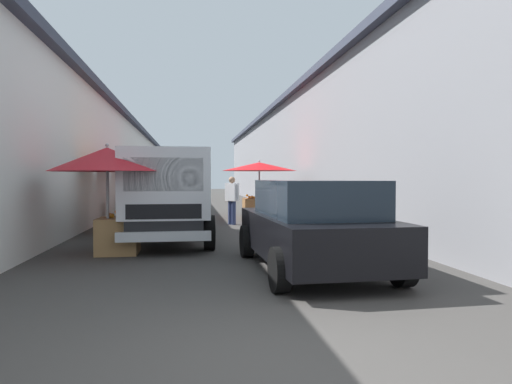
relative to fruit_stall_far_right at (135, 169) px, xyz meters
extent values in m
plane|color=#3D3A38|center=(1.15, -2.55, -1.80)|extent=(90.00, 90.00, 0.00)
cube|color=silver|center=(3.40, 4.57, 0.31)|extent=(49.50, 7.00, 4.23)
cube|color=#383D4C|center=(3.40, 4.57, 2.55)|extent=(49.80, 7.50, 0.24)
cube|color=gray|center=(3.40, -9.66, 0.69)|extent=(49.50, 7.00, 4.98)
cube|color=#383D4C|center=(3.40, -9.66, 3.30)|extent=(49.80, 7.50, 0.24)
cylinder|color=#9E9EA3|center=(-0.03, -0.02, -0.68)|extent=(0.06, 0.06, 2.23)
cone|color=red|center=(-0.03, -0.02, 0.18)|extent=(2.66, 2.66, 0.49)
sphere|color=#9E9EA3|center=(-0.03, -0.02, 0.47)|extent=(0.07, 0.07, 0.07)
cube|color=#9E7547|center=(0.21, 0.20, -1.43)|extent=(0.76, 0.78, 0.74)
sphere|color=orange|center=(0.10, 0.37, -0.95)|extent=(0.09, 0.09, 0.09)
sphere|color=orange|center=(0.24, -0.03, -1.01)|extent=(0.09, 0.09, 0.09)
sphere|color=orange|center=(0.41, 0.20, -1.01)|extent=(0.09, 0.09, 0.09)
sphere|color=orange|center=(0.33, 0.06, -1.01)|extent=(0.09, 0.09, 0.09)
cylinder|color=#9E9EA3|center=(2.93, 0.08, -0.63)|extent=(0.06, 0.06, 2.34)
cone|color=red|center=(2.93, 0.08, 0.32)|extent=(2.88, 2.88, 0.44)
sphere|color=#9E9EA3|center=(2.93, 0.08, 0.59)|extent=(0.07, 0.07, 0.07)
cube|color=#9E7547|center=(2.71, 0.01, -1.38)|extent=(0.88, 0.70, 0.84)
sphere|color=orange|center=(2.71, 0.01, -0.86)|extent=(0.09, 0.09, 0.09)
sphere|color=orange|center=(2.97, 0.18, -0.91)|extent=(0.09, 0.09, 0.09)
sphere|color=orange|center=(2.83, -0.16, -0.91)|extent=(0.09, 0.09, 0.09)
sphere|color=orange|center=(2.74, -0.07, -0.91)|extent=(0.09, 0.09, 0.09)
cylinder|color=#9E9EA3|center=(-6.70, -0.27, -0.76)|extent=(0.06, 0.06, 2.08)
cone|color=red|center=(-6.70, -0.27, 0.05)|extent=(2.18, 2.18, 0.46)
sphere|color=#9E9EA3|center=(-6.70, -0.27, 0.32)|extent=(0.07, 0.07, 0.07)
cube|color=#9E7547|center=(-6.60, -0.45, -1.45)|extent=(0.84, 0.78, 0.70)
sphere|color=orange|center=(-6.37, -0.39, -1.00)|extent=(0.09, 0.09, 0.09)
sphere|color=orange|center=(-6.57, -0.33, -1.05)|extent=(0.09, 0.09, 0.09)
sphere|color=orange|center=(-6.79, -0.51, -1.05)|extent=(0.09, 0.09, 0.09)
sphere|color=orange|center=(-6.64, -0.64, -1.05)|extent=(0.09, 0.09, 0.09)
sphere|color=orange|center=(-6.48, -0.28, -1.05)|extent=(0.09, 0.09, 0.09)
cylinder|color=#9E9EA3|center=(0.84, -4.42, -0.76)|extent=(0.06, 0.06, 2.07)
cone|color=red|center=(0.84, -4.42, 0.12)|extent=(2.79, 2.79, 0.31)
sphere|color=#9E9EA3|center=(0.84, -4.42, 0.32)|extent=(0.07, 0.07, 0.07)
cube|color=olive|center=(0.90, -4.20, -1.43)|extent=(0.92, 0.73, 0.73)
sphere|color=orange|center=(0.62, -4.18, -1.02)|extent=(0.09, 0.09, 0.09)
sphere|color=orange|center=(1.21, -4.19, -1.02)|extent=(0.09, 0.09, 0.09)
sphere|color=orange|center=(0.66, -4.39, -1.02)|extent=(0.09, 0.09, 0.09)
sphere|color=orange|center=(1.15, -4.00, -0.97)|extent=(0.09, 0.09, 0.09)
sphere|color=orange|center=(1.02, -4.06, -1.02)|extent=(0.09, 0.09, 0.09)
sphere|color=orange|center=(0.82, -4.06, -1.02)|extent=(0.09, 0.09, 0.09)
cylinder|color=#9E9EA3|center=(-2.42, -0.16, -0.63)|extent=(0.06, 0.06, 2.33)
cone|color=#D84C14|center=(-2.42, -0.16, 0.32)|extent=(2.80, 2.80, 0.42)
sphere|color=#9E9EA3|center=(-2.42, -0.16, 0.57)|extent=(0.07, 0.07, 0.07)
cube|color=olive|center=(-2.39, -0.40, -1.42)|extent=(0.72, 0.67, 0.75)
sphere|color=orange|center=(-2.50, -0.22, -0.95)|extent=(0.09, 0.09, 0.09)
sphere|color=orange|center=(-2.29, -0.23, -1.00)|extent=(0.09, 0.09, 0.09)
sphere|color=orange|center=(-2.52, -0.41, -1.00)|extent=(0.09, 0.09, 0.09)
sphere|color=orange|center=(-2.33, -0.64, -1.00)|extent=(0.09, 0.09, 0.09)
cube|color=black|center=(-8.68, -3.81, -1.23)|extent=(3.96, 1.86, 0.64)
cube|color=#19232D|center=(-8.83, -3.81, -0.63)|extent=(2.39, 1.59, 0.56)
cube|color=black|center=(-6.77, -3.74, -1.45)|extent=(0.16, 1.65, 0.20)
cube|color=silver|center=(-6.77, -3.15, -1.17)|extent=(0.07, 0.24, 0.14)
cube|color=silver|center=(-6.73, -4.32, -1.17)|extent=(0.07, 0.24, 0.14)
cylinder|color=black|center=(-7.38, -2.90, -1.50)|extent=(0.61, 0.22, 0.60)
cylinder|color=black|center=(-7.32, -4.62, -1.50)|extent=(0.61, 0.22, 0.60)
cylinder|color=black|center=(-10.03, -2.99, -1.50)|extent=(0.61, 0.22, 0.60)
cylinder|color=black|center=(-9.97, -4.71, -1.50)|extent=(0.61, 0.22, 0.60)
cube|color=black|center=(-4.77, -1.37, -1.30)|extent=(4.80, 1.48, 0.36)
cube|color=silver|center=(-6.40, -1.37, -0.42)|extent=(1.54, 1.75, 1.40)
cube|color=#19232D|center=(-7.14, -1.37, -0.24)|extent=(0.06, 1.47, 0.63)
cube|color=#19232D|center=(-6.40, -1.37, -0.24)|extent=(1.05, 1.78, 0.45)
cube|color=black|center=(-7.15, -1.37, -0.94)|extent=(0.06, 1.40, 0.28)
cube|color=silver|center=(-7.23, -1.37, -1.40)|extent=(0.12, 1.75, 0.18)
cube|color=gray|center=(-3.95, -2.20, -0.87)|extent=(3.16, 0.07, 0.50)
cube|color=gray|center=(-3.95, -0.55, -0.87)|extent=(3.16, 0.07, 0.50)
cube|color=gray|center=(-2.40, -1.38, -0.87)|extent=(0.06, 1.65, 0.50)
cylinder|color=black|center=(-6.40, -2.24, -1.44)|extent=(0.72, 0.22, 0.72)
cylinder|color=black|center=(-6.40, -0.49, -1.44)|extent=(0.72, 0.22, 0.72)
cylinder|color=black|center=(-3.33, -2.25, -1.44)|extent=(0.72, 0.22, 0.72)
cylinder|color=black|center=(-3.32, -0.50, -1.44)|extent=(0.72, 0.22, 0.72)
cylinder|color=navy|center=(-1.37, -3.13, -1.42)|extent=(0.14, 0.14, 0.76)
cylinder|color=navy|center=(-1.49, -3.23, -1.42)|extent=(0.14, 0.14, 0.76)
cube|color=white|center=(-1.43, -3.18, -0.76)|extent=(0.47, 0.43, 0.57)
sphere|color=#A57A5B|center=(-1.43, -3.18, -0.37)|extent=(0.21, 0.21, 0.21)
cylinder|color=white|center=(-1.22, -3.01, -0.73)|extent=(0.08, 0.08, 0.51)
cylinder|color=white|center=(-1.64, -3.35, -0.73)|extent=(0.08, 0.08, 0.51)
cylinder|color=black|center=(-1.39, -5.15, -1.58)|extent=(0.45, 0.20, 0.44)
cylinder|color=black|center=(-2.61, -4.84, -1.58)|extent=(0.45, 0.21, 0.44)
cube|color=silver|center=(-2.05, -4.98, -1.53)|extent=(0.94, 0.49, 0.08)
ellipsoid|color=black|center=(-2.34, -4.91, -1.16)|extent=(0.61, 0.39, 0.20)
cube|color=silver|center=(-1.44, -5.13, -1.13)|extent=(0.21, 0.34, 0.56)
cylinder|color=silver|center=(-1.51, -5.12, -1.03)|extent=(0.28, 0.13, 0.68)
cylinder|color=black|center=(-1.59, -5.10, -0.68)|extent=(0.54, 0.17, 0.04)
cylinder|color=#194CB2|center=(-2.93, -1.19, -1.38)|extent=(0.30, 0.30, 0.03)
cylinder|color=#194CB2|center=(-2.82, -1.19, -1.59)|extent=(0.04, 0.04, 0.42)
cylinder|color=#194CB2|center=(-2.93, -1.07, -1.59)|extent=(0.04, 0.04, 0.42)
cylinder|color=#194CB2|center=(-3.05, -1.19, -1.59)|extent=(0.04, 0.04, 0.42)
cylinder|color=#194CB2|center=(-2.93, -1.30, -1.59)|extent=(0.04, 0.04, 0.42)
camera|label=1|loc=(-15.70, -1.85, -0.31)|focal=31.49mm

